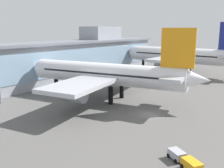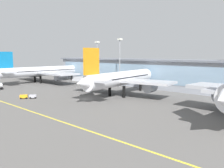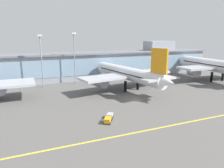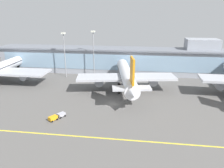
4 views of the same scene
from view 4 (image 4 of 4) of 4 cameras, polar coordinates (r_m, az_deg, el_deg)
ground_plane at (r=77.39m, az=0.05°, el=-5.39°), size 186.68×186.68×0.00m
taxiway_centreline_stripe at (r=58.22m, az=-2.94°, el=-14.14°), size 149.34×0.50×0.01m
terminal_building at (r=115.72m, az=3.74°, el=6.41°), size 136.34×14.00×18.53m
airliner_near_right at (r=88.31m, az=3.83°, el=2.10°), size 41.33×48.90×17.66m
baggage_tug_near at (r=69.23m, az=-14.44°, el=-8.34°), size 4.33×5.54×1.40m
apron_light_mast_west at (r=106.56m, az=-4.94°, el=9.70°), size 1.80×1.80×22.96m
apron_light_mast_centre at (r=109.20m, az=-12.55°, el=9.28°), size 1.80×1.80×22.09m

